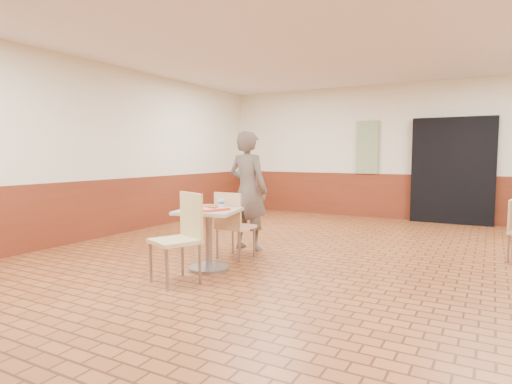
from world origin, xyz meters
The scene contains 12 objects.
room_shell centered at (0.00, 0.00, 1.50)m, with size 8.01×10.01×3.01m.
wainscot_band centered at (0.00, 0.00, 0.50)m, with size 8.00×10.00×1.00m.
corridor_doorway centered at (1.20, 4.88, 1.10)m, with size 1.60×0.22×2.20m, color black.
promo_poster centered at (-0.60, 4.94, 1.60)m, with size 0.50×0.03×1.20m, color gray.
main_table centered at (-1.15, -0.52, 0.51)m, with size 0.71×0.71×0.75m.
chair_main_front centered at (-1.09, -1.12, 0.56)m, with size 0.61×0.61×1.01m.
chair_main_back centered at (-1.15, 0.04, 0.52)m, with size 0.45×0.45×0.93m.
customer centered at (-1.29, 0.70, 0.90)m, with size 0.65×0.43×1.79m, color #5F5449.
serving_tray centered at (-1.15, -0.52, 0.77)m, with size 0.45×0.35×0.03m.
ring_donut centered at (-1.21, -0.48, 0.80)m, with size 0.09×0.09×0.03m, color #D88A4F.
long_john_donut centered at (-1.05, -0.56, 0.80)m, with size 0.15×0.07×0.04m.
paper_cup centered at (-1.02, -0.43, 0.83)m, with size 0.08×0.08×0.10m.
Camera 1 is at (1.92, -4.85, 1.43)m, focal length 30.00 mm.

